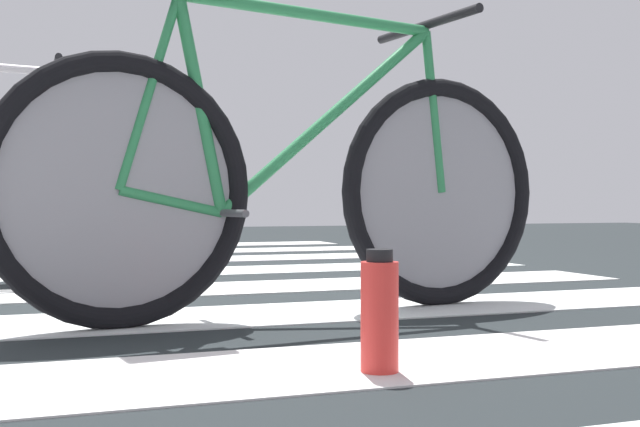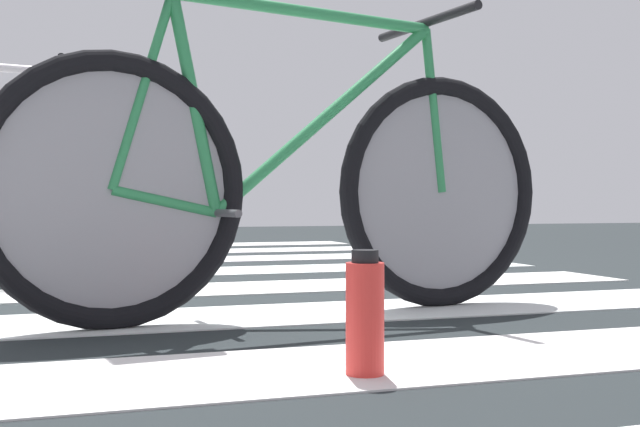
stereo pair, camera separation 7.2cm
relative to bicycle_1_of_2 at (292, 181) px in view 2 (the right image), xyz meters
name	(u,v)px [view 2 (the right image)]	position (x,y,z in m)	size (l,w,h in m)	color
bicycle_1_of_2	(292,181)	(0.00, 0.00, 0.00)	(1.73, 0.53, 0.93)	black
water_bottle	(365,316)	(-0.09, -0.79, -0.27)	(0.07, 0.07, 0.24)	red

